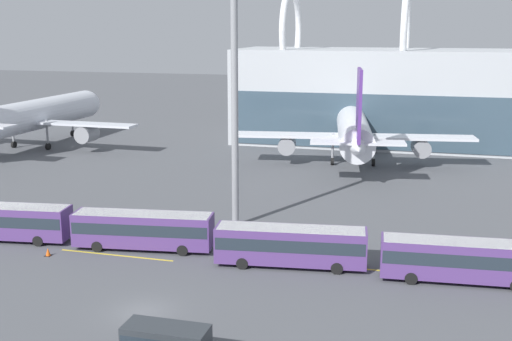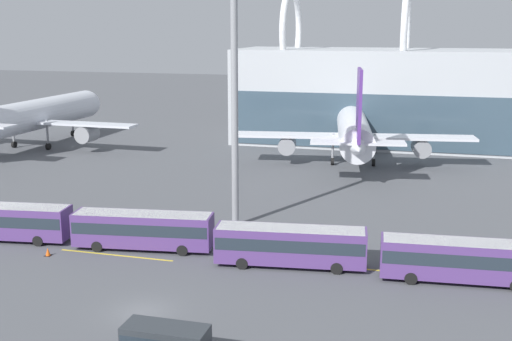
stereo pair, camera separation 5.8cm
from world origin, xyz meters
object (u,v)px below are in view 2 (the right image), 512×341
at_px(shuttle_bus_2, 290,244).
at_px(traffic_cone_1, 48,252).
at_px(shuttle_bus_3, 462,258).
at_px(airliner_at_gate_far, 354,130).
at_px(shuttle_bus_0, 4,220).
at_px(service_van_foreground, 166,341).
at_px(floodlight_mast, 234,72).
at_px(airliner_at_gate_near, 32,116).
at_px(shuttle_bus_1, 143,228).

height_order(shuttle_bus_2, traffic_cone_1, shuttle_bus_2).
distance_m(shuttle_bus_2, shuttle_bus_3, 13.84).
relative_size(airliner_at_gate_far, shuttle_bus_0, 2.67).
relative_size(service_van_foreground, floodlight_mast, 0.20).
relative_size(airliner_at_gate_near, shuttle_bus_2, 2.97).
xyz_separation_m(airliner_at_gate_far, shuttle_bus_3, (13.52, -42.31, -3.12)).
relative_size(shuttle_bus_1, traffic_cone_1, 17.85).
bearing_deg(service_van_foreground, shuttle_bus_3, 44.91).
xyz_separation_m(shuttle_bus_0, shuttle_bus_1, (13.84, 1.05, 0.00)).
distance_m(service_van_foreground, traffic_cone_1, 22.61).
height_order(airliner_at_gate_far, floodlight_mast, floodlight_mast).
relative_size(airliner_at_gate_far, service_van_foreground, 6.67).
xyz_separation_m(airliner_at_gate_far, floodlight_mast, (-8.08, -32.83, 10.49)).
relative_size(shuttle_bus_3, floodlight_mast, 0.51).
bearing_deg(shuttle_bus_0, airliner_at_gate_far, 49.57).
bearing_deg(floodlight_mast, airliner_at_gate_far, 76.17).
distance_m(airliner_at_gate_near, service_van_foreground, 77.12).
xyz_separation_m(airliner_at_gate_near, shuttle_bus_3, (66.58, -41.84, -3.40)).
height_order(service_van_foreground, traffic_cone_1, service_van_foreground).
height_order(shuttle_bus_1, service_van_foreground, shuttle_bus_1).
relative_size(airliner_at_gate_near, shuttle_bus_0, 2.97).
bearing_deg(airliner_at_gate_far, shuttle_bus_3, -171.02).
bearing_deg(airliner_at_gate_near, airliner_at_gate_far, -88.46).
distance_m(airliner_at_gate_far, service_van_foreground, 60.30).
bearing_deg(airliner_at_gate_near, traffic_cone_1, -144.08).
relative_size(shuttle_bus_2, shuttle_bus_3, 1.01).
bearing_deg(shuttle_bus_0, airliner_at_gate_near, 113.40).
distance_m(shuttle_bus_1, floodlight_mast, 17.37).
bearing_deg(shuttle_bus_3, airliner_at_gate_near, 143.52).
height_order(airliner_at_gate_near, shuttle_bus_3, airliner_at_gate_near).
xyz_separation_m(shuttle_bus_3, floodlight_mast, (-21.60, 9.49, 13.61)).
height_order(floodlight_mast, traffic_cone_1, floodlight_mast).
bearing_deg(shuttle_bus_0, shuttle_bus_1, -2.91).
xyz_separation_m(airliner_at_gate_far, shuttle_bus_0, (-27.99, -42.80, -3.12)).
relative_size(shuttle_bus_0, service_van_foreground, 2.49).
relative_size(airliner_at_gate_far, traffic_cone_1, 47.71).
bearing_deg(traffic_cone_1, shuttle_bus_1, 27.31).
height_order(airliner_at_gate_far, shuttle_bus_1, airliner_at_gate_far).
relative_size(shuttle_bus_2, floodlight_mast, 0.51).
xyz_separation_m(shuttle_bus_0, traffic_cone_1, (6.39, -2.80, -1.62)).
bearing_deg(shuttle_bus_2, service_van_foreground, -109.41).
distance_m(shuttle_bus_2, traffic_cone_1, 21.58).
xyz_separation_m(shuttle_bus_1, traffic_cone_1, (-7.45, -3.85, -1.62)).
distance_m(shuttle_bus_2, floodlight_mast, 18.40).
distance_m(airliner_at_gate_far, floodlight_mast, 35.40).
height_order(shuttle_bus_0, floodlight_mast, floodlight_mast).
distance_m(airliner_at_gate_far, shuttle_bus_1, 44.19).
relative_size(airliner_at_gate_far, shuttle_bus_3, 2.69).
relative_size(service_van_foreground, traffic_cone_1, 7.15).
relative_size(shuttle_bus_3, service_van_foreground, 2.48).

